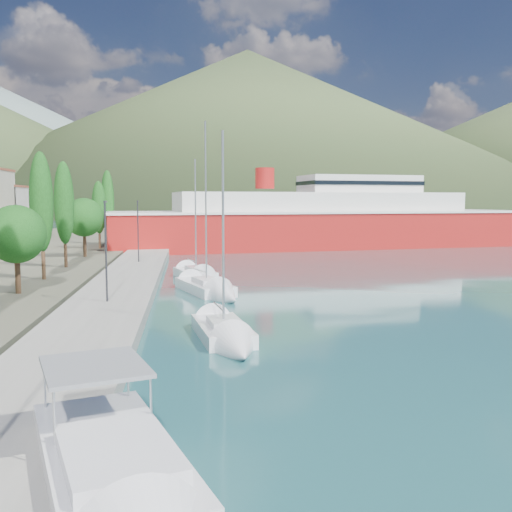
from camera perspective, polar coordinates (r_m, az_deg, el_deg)
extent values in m
plane|color=#215457|center=(140.51, -5.15, 2.77)|extent=(1400.00, 1400.00, 0.00)
cube|color=gray|center=(46.99, -12.75, -2.47)|extent=(5.00, 88.00, 0.80)
cone|color=slate|center=(710.20, 0.02, 12.32)|extent=(760.00, 760.00, 180.00)
cone|color=#3E4F2B|center=(425.61, -0.85, 12.43)|extent=(480.00, 480.00, 115.00)
cylinder|color=#47301E|center=(41.01, -22.72, -1.81)|extent=(0.36, 0.36, 2.41)
sphere|color=#174D16|center=(40.77, -22.86, 2.03)|extent=(3.86, 3.86, 3.86)
cylinder|color=#47301E|center=(47.60, -20.47, -0.90)|extent=(0.30, 0.30, 2.19)
ellipsoid|color=#174D16|center=(47.32, -20.68, 5.10)|extent=(1.80, 1.80, 7.76)
cylinder|color=#47301E|center=(55.54, -18.49, 0.03)|extent=(0.30, 0.30, 2.14)
ellipsoid|color=#174D16|center=(55.31, -18.65, 5.05)|extent=(1.80, 1.80, 7.59)
cylinder|color=#47301E|center=(65.23, -16.75, 1.08)|extent=(0.36, 0.36, 2.64)
sphere|color=#174D16|center=(65.08, -16.82, 3.72)|extent=(4.22, 4.22, 4.22)
cylinder|color=#47301E|center=(75.79, -15.36, 1.44)|extent=(0.30, 0.30, 1.90)
ellipsoid|color=#174D16|center=(75.61, -15.44, 4.70)|extent=(1.80, 1.80, 6.73)
cylinder|color=#47301E|center=(83.91, -14.53, 1.98)|extent=(0.30, 0.30, 2.29)
ellipsoid|color=#174D16|center=(83.76, -14.62, 5.54)|extent=(1.80, 1.80, 8.14)
cylinder|color=#2D2D33|center=(35.25, -14.78, 0.39)|extent=(0.12, 0.12, 6.00)
cube|color=#2D2D33|center=(35.37, -14.85, 5.28)|extent=(0.15, 0.50, 0.12)
cylinder|color=#2D2D33|center=(57.48, -11.71, 2.41)|extent=(0.12, 0.12, 6.00)
cube|color=#2D2D33|center=(57.64, -11.75, 5.40)|extent=(0.15, 0.50, 0.12)
cube|color=black|center=(14.51, -14.26, -23.15)|extent=(4.42, 7.08, 0.74)
cube|color=silver|center=(14.12, -14.35, -20.12)|extent=(4.79, 7.49, 1.17)
cube|color=black|center=(14.36, -14.29, -22.03)|extent=(4.87, 7.59, 0.23)
cube|color=silver|center=(13.05, -13.71, -18.74)|extent=(3.16, 3.92, 0.43)
cube|color=slate|center=(15.18, -15.84, -10.58)|extent=(3.21, 3.51, 0.11)
cube|color=silver|center=(28.96, -3.40, -7.65)|extent=(3.05, 5.90, 0.90)
cube|color=silver|center=(28.47, -3.26, -6.64)|extent=(1.68, 2.42, 0.35)
cylinder|color=silver|center=(27.86, -3.31, 2.67)|extent=(0.12, 0.12, 9.53)
cone|color=silver|center=(25.54, -1.79, -9.46)|extent=(2.64, 2.92, 2.31)
cube|color=silver|center=(43.17, -5.18, -3.24)|extent=(4.52, 7.31, 0.97)
cube|color=silver|center=(42.65, -4.97, -2.47)|extent=(2.28, 3.08, 0.38)
cylinder|color=silver|center=(42.23, -5.04, 5.31)|extent=(0.12, 0.12, 11.86)
cone|color=silver|center=(39.12, -2.96, -4.15)|extent=(3.37, 3.83, 2.48)
cube|color=silver|center=(50.73, -6.13, -1.93)|extent=(3.96, 6.11, 0.97)
cube|color=silver|center=(50.29, -6.01, -1.25)|extent=(2.06, 2.58, 0.38)
cylinder|color=silver|center=(49.96, -6.07, 4.08)|extent=(0.12, 0.12, 9.67)
cone|color=silver|center=(47.32, -4.84, -2.46)|extent=(3.11, 3.22, 2.47)
cube|color=#A31815|center=(83.81, 6.33, 2.42)|extent=(61.37, 21.43, 5.81)
cube|color=silver|center=(83.70, 6.35, 4.41)|extent=(61.84, 21.86, 0.31)
cube|color=silver|center=(83.69, 6.36, 5.26)|extent=(42.61, 16.51, 3.11)
cube|color=silver|center=(86.23, 10.25, 7.07)|extent=(17.83, 10.19, 2.49)
cylinder|color=#A31815|center=(81.02, 0.89, 7.78)|extent=(2.70, 2.70, 2.91)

